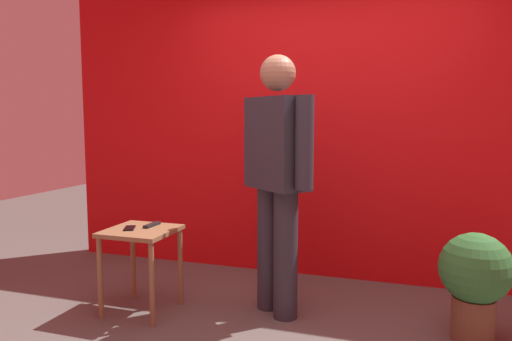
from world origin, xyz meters
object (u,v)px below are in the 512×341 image
(cell_phone, at_px, (130,228))
(side_table, at_px, (141,244))
(standing_person, at_px, (277,172))
(potted_plant, at_px, (475,277))
(tv_remote, at_px, (152,225))

(cell_phone, bearing_deg, side_table, -9.17)
(side_table, bearing_deg, standing_person, 16.96)
(standing_person, relative_size, potted_plant, 2.66)
(standing_person, xyz_separation_m, tv_remote, (-0.90, -0.18, -0.41))
(potted_plant, bearing_deg, standing_person, 178.40)
(cell_phone, height_order, tv_remote, tv_remote)
(standing_person, height_order, tv_remote, standing_person)
(standing_person, xyz_separation_m, potted_plant, (1.29, -0.04, -0.61))
(side_table, distance_m, tv_remote, 0.16)
(side_table, distance_m, cell_phone, 0.14)
(side_table, relative_size, potted_plant, 0.88)
(side_table, relative_size, tv_remote, 3.57)
(standing_person, relative_size, tv_remote, 10.74)
(side_table, bearing_deg, cell_phone, -164.17)
(side_table, xyz_separation_m, cell_phone, (-0.08, -0.02, 0.11))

